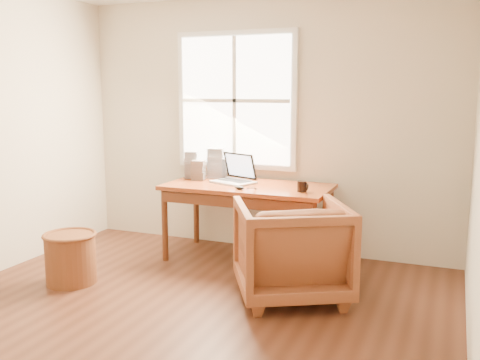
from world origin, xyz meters
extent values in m
cube|color=#512B1B|center=(0.00, 0.00, -0.01)|extent=(4.00, 4.50, 0.02)
cube|color=beige|center=(0.00, 2.26, 1.30)|extent=(4.00, 0.02, 2.60)
cube|color=silver|center=(-0.30, 2.22, 1.55)|extent=(1.32, 0.05, 1.42)
cube|color=white|center=(-0.30, 2.19, 1.55)|extent=(1.20, 0.02, 1.30)
cube|color=silver|center=(-0.30, 2.18, 1.55)|extent=(0.04, 0.02, 1.30)
cube|color=silver|center=(-0.30, 2.18, 1.55)|extent=(1.20, 0.02, 0.04)
cube|color=brown|center=(0.00, 1.80, 0.73)|extent=(1.60, 0.80, 0.04)
imported|color=brown|center=(0.68, 1.02, 0.40)|extent=(1.16, 1.17, 0.79)
cylinder|color=brown|center=(-1.19, 0.61, 0.21)|extent=(0.55, 0.55, 0.43)
ellipsoid|color=black|center=(0.02, 1.54, 0.77)|extent=(0.11, 0.07, 0.03)
cylinder|color=black|center=(0.58, 1.66, 0.80)|extent=(0.11, 0.11, 0.10)
cube|color=#B1B4BD|center=(-0.48, 2.09, 0.91)|extent=(0.19, 0.18, 0.31)
cube|color=#2A2A2F|center=(-0.58, 1.88, 0.85)|extent=(0.15, 0.13, 0.20)
cube|color=#A7A8B5|center=(-0.70, 1.95, 0.89)|extent=(0.16, 0.15, 0.28)
cube|color=silver|center=(-0.46, 2.12, 0.85)|extent=(0.20, 0.18, 0.20)
camera|label=1|loc=(1.85, -2.96, 1.67)|focal=40.00mm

